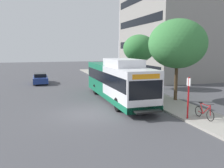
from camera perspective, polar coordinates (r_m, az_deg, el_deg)
ground_plane at (r=24.30m, az=-10.07°, el=-2.24°), size 120.00×120.00×0.00m
sidewalk_curb at (r=24.29m, az=7.18°, el=-2.01°), size 3.00×56.00×0.14m
transit_bus at (r=20.49m, az=1.25°, el=0.74°), size 2.58×12.25×3.65m
bus_stop_sign_pole at (r=15.41m, az=17.87°, el=-2.45°), size 0.10×0.36×2.60m
bicycle_parked at (r=15.92m, az=21.27°, el=-6.29°), size 0.52×1.76×1.02m
street_tree_near_stop at (r=20.58m, az=15.44°, el=9.29°), size 4.78×4.78×6.76m
street_tree_mid_block at (r=26.63m, az=6.52°, el=8.50°), size 3.51×3.51×5.87m
parked_car_far_lane at (r=32.03m, az=-16.82°, el=1.30°), size 1.80×4.50×1.33m
lattice_comm_tower at (r=53.53m, az=2.18°, el=13.38°), size 1.10×1.10×27.35m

